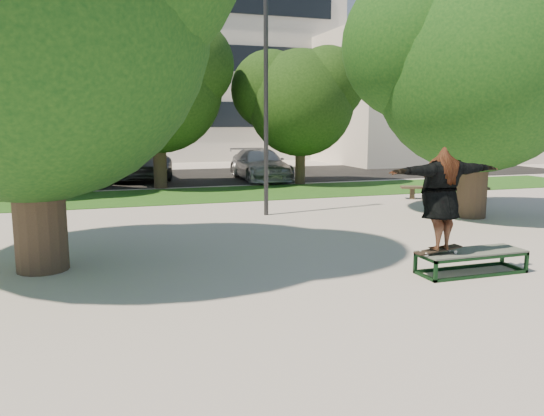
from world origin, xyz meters
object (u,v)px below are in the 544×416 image
object	(u,v)px
car_dark	(50,170)
car_silver_a	(75,165)
car_grey	(134,160)
bench	(444,189)
car_silver_b	(260,165)
lamppost	(266,96)
grind_box	(471,262)
tree_right	(475,57)

from	to	relation	value
car_dark	car_silver_a	bearing A→B (deg)	27.26
car_silver_a	car_grey	xyz separation A→B (m)	(2.40, 1.78, 0.05)
bench	car_silver_a	size ratio (longest dim) A/B	0.58
bench	car_silver_b	distance (m)	8.55
lamppost	car_silver_a	distance (m)	10.71
grind_box	bench	size ratio (longest dim) A/B	0.67
bench	car_grey	xyz separation A→B (m)	(-9.07, 9.89, 0.47)
lamppost	bench	xyz separation A→B (m)	(6.36, 1.00, -2.80)
tree_right	car_silver_a	world-z (taller)	tree_right
car_silver_a	car_dark	world-z (taller)	car_silver_a
grind_box	car_grey	distance (m)	17.80
car_dark	car_silver_b	distance (m)	8.45
grind_box	car_dark	world-z (taller)	car_dark
tree_right	bench	distance (m)	4.96
lamppost	bench	world-z (taller)	lamppost
tree_right	lamppost	world-z (taller)	tree_right
car_silver_b	lamppost	bearing A→B (deg)	-105.32
tree_right	lamppost	bearing A→B (deg)	158.72
tree_right	car_grey	xyz separation A→B (m)	(-7.63, 12.80, -3.27)
car_silver_a	car_dark	distance (m)	1.08
tree_right	car_dark	world-z (taller)	tree_right
tree_right	grind_box	world-z (taller)	tree_right
grind_box	car_dark	bearing A→B (deg)	116.72
tree_right	bench	size ratio (longest dim) A/B	2.43
car_silver_a	car_grey	world-z (taller)	car_grey
lamppost	bench	distance (m)	7.02
tree_right	car_dark	xyz separation A→B (m)	(-10.92, 10.42, -3.44)
lamppost	tree_right	bearing A→B (deg)	-21.28
bench	car_grey	world-z (taller)	car_grey
grind_box	car_grey	world-z (taller)	car_grey
bench	car_dark	world-z (taller)	car_dark
tree_right	car_silver_b	size ratio (longest dim) A/B	1.40
bench	car_silver_a	bearing A→B (deg)	168.66
car_silver_b	bench	bearing A→B (deg)	-62.16
grind_box	car_silver_a	size ratio (longest dim) A/B	0.39
lamppost	grind_box	size ratio (longest dim) A/B	3.39
grind_box	car_silver_b	xyz separation A→B (m)	(0.95, 15.00, 0.49)
tree_right	car_silver_b	world-z (taller)	tree_right
bench	car_dark	distance (m)	14.46
car_silver_a	car_dark	xyz separation A→B (m)	(-0.89, -0.61, -0.12)
grind_box	tree_right	bearing A→B (deg)	52.70
bench	tree_right	bearing A→B (deg)	-92.49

